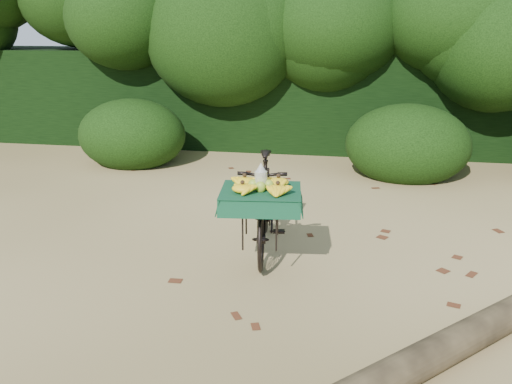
# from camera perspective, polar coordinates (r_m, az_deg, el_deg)

# --- Properties ---
(ground) EXTENTS (80.00, 80.00, 0.00)m
(ground) POSITION_cam_1_polar(r_m,az_deg,el_deg) (4.83, 1.59, -11.43)
(ground) COLOR tan
(ground) RESTS_ON ground
(vendor_bicycle) EXTENTS (0.79, 1.81, 1.03)m
(vendor_bicycle) POSITION_cam_1_polar(r_m,az_deg,el_deg) (5.63, 0.84, -1.25)
(vendor_bicycle) COLOR black
(vendor_bicycle) RESTS_ON ground
(fallen_log) EXTENTS (2.60, 2.58, 0.25)m
(fallen_log) POSITION_cam_1_polar(r_m,az_deg,el_deg) (3.83, 13.82, -18.49)
(fallen_log) COLOR brown
(fallen_log) RESTS_ON ground
(hedge_backdrop) EXTENTS (26.00, 1.80, 1.80)m
(hedge_backdrop) POSITION_cam_1_polar(r_m,az_deg,el_deg) (10.60, 6.65, 9.70)
(hedge_backdrop) COLOR black
(hedge_backdrop) RESTS_ON ground
(tree_row) EXTENTS (14.50, 2.00, 4.00)m
(tree_row) POSITION_cam_1_polar(r_m,az_deg,el_deg) (9.77, 2.64, 15.61)
(tree_row) COLOR black
(tree_row) RESTS_ON ground
(bush_clumps) EXTENTS (8.80, 1.70, 0.90)m
(bush_clumps) POSITION_cam_1_polar(r_m,az_deg,el_deg) (8.69, 9.04, 4.83)
(bush_clumps) COLOR black
(bush_clumps) RESTS_ON ground
(leaf_litter) EXTENTS (7.00, 7.30, 0.01)m
(leaf_litter) POSITION_cam_1_polar(r_m,az_deg,el_deg) (5.40, 2.60, -8.07)
(leaf_litter) COLOR #542A16
(leaf_litter) RESTS_ON ground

